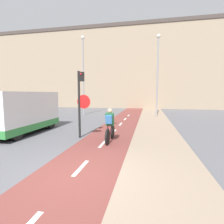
# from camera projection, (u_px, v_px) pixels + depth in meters

# --- Properties ---
(ground_plane) EXTENTS (120.00, 120.00, 0.00)m
(ground_plane) POSITION_uv_depth(u_px,v_px,m) (74.00, 176.00, 4.62)
(ground_plane) COLOR #5B5B60
(bike_lane) EXTENTS (2.35, 60.00, 0.02)m
(bike_lane) POSITION_uv_depth(u_px,v_px,m) (74.00, 176.00, 4.63)
(bike_lane) COLOR brown
(bike_lane) RESTS_ON ground_plane
(sidewalk_strip) EXTENTS (2.40, 60.00, 0.05)m
(sidewalk_strip) POSITION_uv_depth(u_px,v_px,m) (167.00, 185.00, 4.14)
(sidewalk_strip) COLOR gray
(sidewalk_strip) RESTS_ON ground_plane
(building_row_background) EXTENTS (60.00, 5.20, 12.24)m
(building_row_background) POSITION_uv_depth(u_px,v_px,m) (137.00, 68.00, 27.32)
(building_row_background) COLOR gray
(building_row_background) RESTS_ON ground_plane
(traffic_light_pole) EXTENTS (0.67, 0.25, 3.26)m
(traffic_light_pole) POSITION_uv_depth(u_px,v_px,m) (81.00, 97.00, 8.46)
(traffic_light_pole) COLOR black
(traffic_light_pole) RESTS_ON ground_plane
(street_lamp_far) EXTENTS (0.36, 0.36, 7.91)m
(street_lamp_far) POSITION_uv_depth(u_px,v_px,m) (83.00, 68.00, 17.69)
(street_lamp_far) COLOR gray
(street_lamp_far) RESTS_ON ground_plane
(street_lamp_sidewalk) EXTENTS (0.36, 0.36, 7.44)m
(street_lamp_sidewalk) POSITION_uv_depth(u_px,v_px,m) (158.00, 68.00, 15.79)
(street_lamp_sidewalk) COLOR gray
(street_lamp_sidewalk) RESTS_ON ground_plane
(cyclist_near) EXTENTS (0.46, 1.76, 1.53)m
(cyclist_near) POSITION_uv_depth(u_px,v_px,m) (110.00, 126.00, 7.84)
(cyclist_near) COLOR black
(cyclist_near) RESTS_ON ground_plane
(van) EXTENTS (2.14, 4.51, 2.28)m
(van) POSITION_uv_depth(u_px,v_px,m) (20.00, 113.00, 9.65)
(van) COLOR silver
(van) RESTS_ON ground_plane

